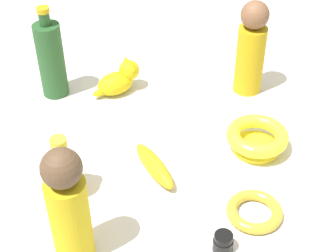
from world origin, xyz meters
TOP-DOWN VIEW (x-y plane):
  - ground at (0.00, 0.00)m, footprint 2.00×2.00m
  - person_figure_child at (-0.24, 0.23)m, footprint 0.09×0.09m
  - bangle at (0.19, 0.15)m, footprint 0.11×0.11m
  - bowl at (-0.01, 0.20)m, footprint 0.14×0.14m
  - nail_polish_jar at (0.26, 0.07)m, footprint 0.04×0.04m
  - bottle_short at (0.09, -0.22)m, footprint 0.07×0.07m
  - person_figure_adult at (0.24, -0.19)m, footprint 0.09×0.09m
  - banana at (0.05, -0.03)m, footprint 0.16×0.10m
  - cat_figurine at (-0.27, -0.10)m, footprint 0.10×0.13m
  - bottle_tall at (-0.28, -0.27)m, footprint 0.07×0.07m

SIDE VIEW (x-z plane):
  - ground at x=0.00m, z-range 0.00..0.00m
  - bangle at x=0.19m, z-range 0.00..0.02m
  - banana at x=0.05m, z-range 0.00..0.04m
  - nail_polish_jar at x=0.26m, z-range 0.00..0.04m
  - bowl at x=-0.01m, z-range 0.01..0.06m
  - cat_figurine at x=-0.27m, z-range -0.01..0.08m
  - bottle_short at x=0.09m, z-range -0.02..0.12m
  - bottle_tall at x=-0.28m, z-range -0.02..0.22m
  - person_figure_adult at x=0.24m, z-range 0.00..0.24m
  - person_figure_child at x=-0.24m, z-range 0.00..0.25m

